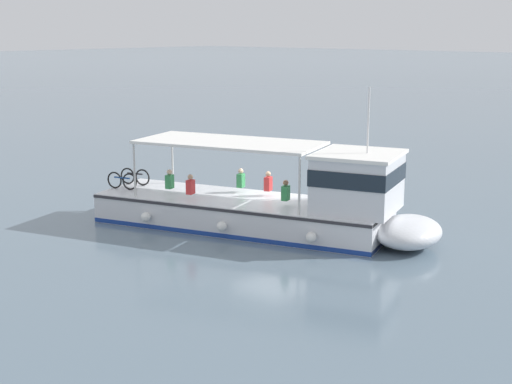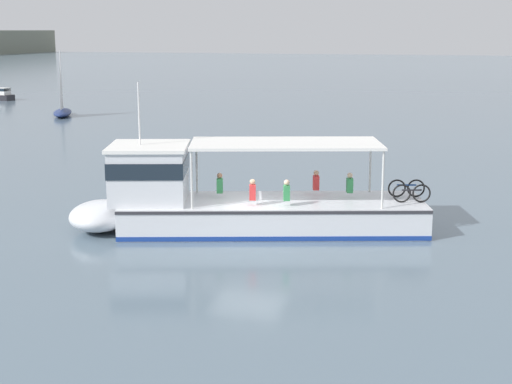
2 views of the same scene
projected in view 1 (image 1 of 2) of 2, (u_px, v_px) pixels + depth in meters
ground_plane at (273, 224)px, 27.70m from camera, size 400.00×400.00×0.00m
ferry_main at (282, 205)px, 26.31m from camera, size 6.60×13.06×5.32m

